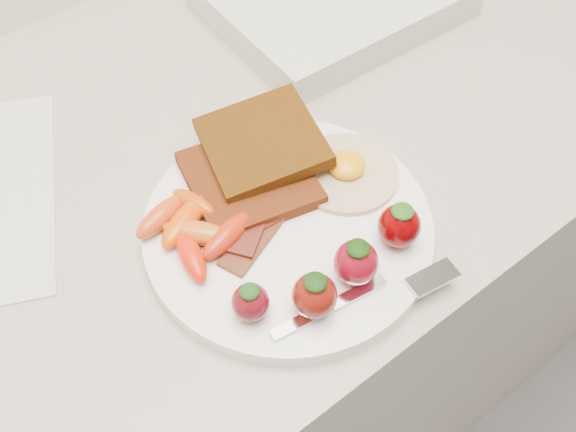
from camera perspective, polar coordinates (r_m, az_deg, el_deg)
counter at (r=1.06m, az=-5.62°, el=-10.89°), size 2.00×0.60×0.90m
plate at (r=0.60m, az=0.00°, el=-1.08°), size 0.27×0.27×0.02m
toast_lower at (r=0.62m, az=-3.44°, el=3.34°), size 0.13×0.13×0.01m
toast_upper at (r=0.63m, az=-2.33°, el=6.59°), size 0.14×0.14×0.03m
fried_egg at (r=0.63m, az=5.22°, el=4.02°), size 0.11×0.11×0.02m
bacon_strips at (r=0.59m, az=-2.27°, el=-0.07°), size 0.12×0.09×0.01m
baby_carrots at (r=0.58m, az=-8.48°, el=-1.10°), size 0.10×0.10×0.02m
strawberries at (r=0.54m, az=4.73°, el=-4.49°), size 0.18×0.06×0.05m
fork at (r=0.55m, az=7.93°, el=-6.81°), size 0.17×0.06×0.00m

